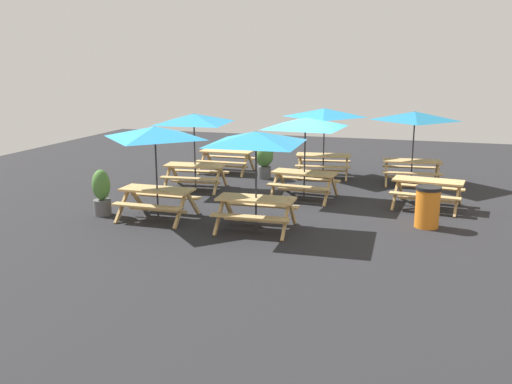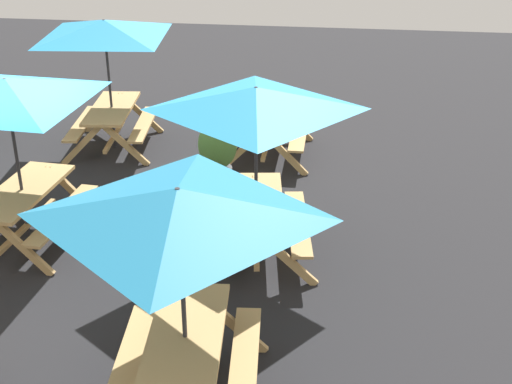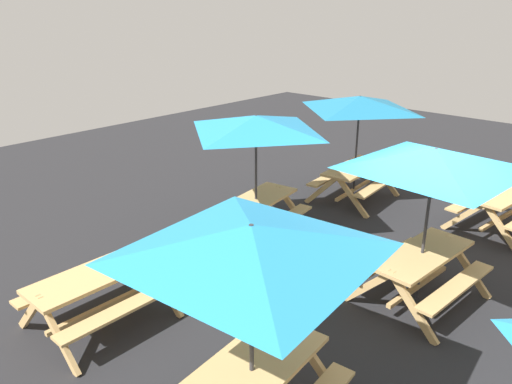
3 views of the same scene
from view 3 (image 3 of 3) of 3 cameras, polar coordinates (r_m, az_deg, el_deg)
name	(u,v)px [view 3 (image 3 of 3)]	position (r m, az deg, el deg)	size (l,w,h in m)	color
ground_plane	(426,308)	(7.72, 18.81, -12.40)	(26.74, 26.74, 0.00)	#232326
picnic_table_0	(256,133)	(8.67, 0.00, 6.75)	(2.26, 2.26, 2.34)	tan
picnic_table_1	(503,202)	(10.55, 26.42, -1.04)	(1.95, 1.72, 0.81)	tan
picnic_table_3	(433,171)	(7.07, 19.59, 2.30)	(2.82, 2.82, 2.34)	tan
picnic_table_4	(251,257)	(4.42, -0.55, -7.43)	(2.81, 2.81, 2.34)	tan
picnic_table_6	(98,286)	(7.06, -17.58, -10.20)	(1.81, 1.54, 0.81)	tan
picnic_table_7	(359,111)	(10.78, 11.71, 9.08)	(2.17, 2.17, 2.34)	tan
potted_plant_1	(214,253)	(7.37, -4.79, -7.02)	(0.60, 0.60, 1.17)	#59595B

